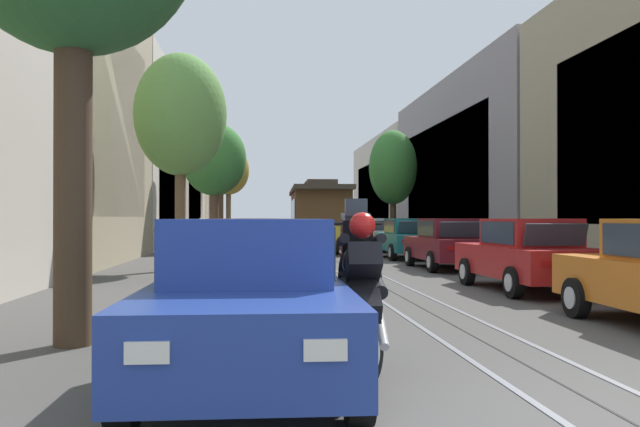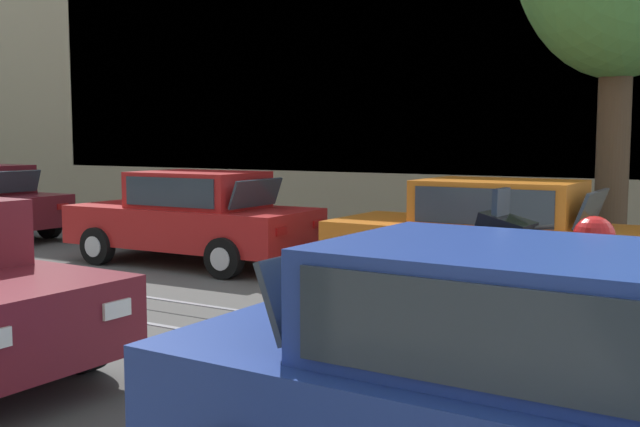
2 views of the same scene
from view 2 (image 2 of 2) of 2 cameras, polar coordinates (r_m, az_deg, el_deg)
The scene contains 4 objects.
parked_car_blue_near_left at distance 4.12m, azimuth 16.89°, elevation -13.37°, with size 2.06×4.39×1.58m.
parked_car_orange_near_right at distance 10.40m, azimuth 12.91°, elevation -1.78°, with size 2.01×4.37×1.58m.
parked_car_red_second_right at distance 12.91m, azimuth -9.61°, elevation -0.29°, with size 2.08×4.39×1.58m.
motorcycle_with_rider at distance 5.17m, azimuth 17.93°, elevation -7.83°, with size 0.51×1.86×1.80m.
Camera 2 is at (-6.77, 0.71, 2.13)m, focal length 41.96 mm.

